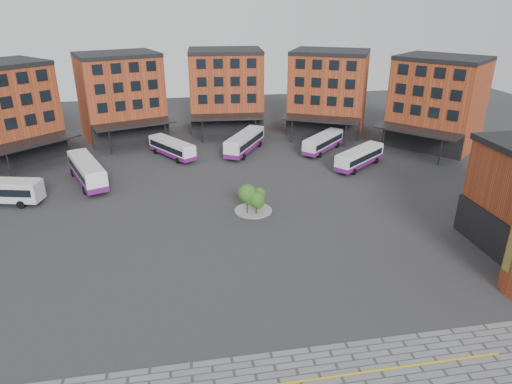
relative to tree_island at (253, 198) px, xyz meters
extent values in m
plane|color=#28282B|center=(-1.89, -11.50, -1.93)|extent=(160.00, 160.00, 0.00)
cube|color=gold|center=(0.11, -25.50, -1.90)|extent=(26.00, 0.15, 0.02)
cube|color=#963D20|center=(-33.34, 25.43, 5.07)|extent=(16.35, 16.13, 14.00)
cube|color=black|center=(-30.09, 21.82, 0.07)|extent=(10.00, 9.07, 4.00)
cube|color=black|center=(-29.96, 21.68, 7.27)|extent=(8.60, 7.77, 8.00)
cube|color=black|center=(-28.52, 20.08, 2.07)|extent=(12.61, 11.97, 0.25)
cylinder|color=black|center=(-30.70, 15.70, 0.07)|extent=(0.20, 0.20, 4.00)
cylinder|color=black|center=(-23.93, 21.79, 0.07)|extent=(0.20, 0.20, 4.00)
cube|color=#963D20|center=(-17.19, 34.94, 5.07)|extent=(15.55, 13.69, 14.00)
cube|color=black|center=(-15.61, 30.35, 0.07)|extent=(12.45, 4.71, 4.00)
cube|color=black|center=(-17.19, 34.94, 12.37)|extent=(15.65, 13.97, 0.60)
cube|color=black|center=(-15.54, 30.17, 7.27)|extent=(10.87, 3.87, 8.00)
cube|color=black|center=(-14.84, 28.13, 2.07)|extent=(13.72, 8.39, 0.25)
cylinder|color=black|center=(-18.56, 24.95, 0.07)|extent=(0.20, 0.20, 4.00)
cylinder|color=black|center=(-9.96, 27.91, 0.07)|extent=(0.20, 0.20, 4.00)
cube|color=#963D20|center=(1.39, 37.39, 5.07)|extent=(13.67, 10.88, 14.00)
cube|color=black|center=(1.05, 32.55, 0.07)|extent=(13.00, 1.41, 4.00)
cube|color=black|center=(1.39, 37.39, 12.37)|extent=(13.69, 11.18, 0.60)
cube|color=black|center=(1.04, 32.35, 7.27)|extent=(11.42, 0.95, 8.00)
cube|color=black|center=(0.89, 30.20, 2.07)|extent=(13.28, 5.30, 0.25)
cylinder|color=black|center=(-3.77, 28.73, 0.07)|extent=(0.20, 0.20, 4.00)
cylinder|color=black|center=(5.30, 28.09, 0.07)|extent=(0.20, 0.20, 4.00)
cube|color=#963D20|center=(19.45, 32.38, 5.07)|extent=(16.12, 14.81, 14.00)
cube|color=black|center=(17.25, 28.06, 0.07)|extent=(11.81, 6.35, 4.00)
cube|color=black|center=(19.45, 32.38, 12.37)|extent=(16.26, 15.08, 0.60)
cube|color=black|center=(17.16, 27.88, 7.27)|extent=(10.26, 5.33, 8.00)
cube|color=black|center=(16.18, 25.96, 2.07)|extent=(13.58, 9.82, 0.25)
cylinder|color=black|center=(11.31, 26.43, 0.07)|extent=(0.20, 0.20, 4.00)
cylinder|color=black|center=(19.42, 22.29, 0.07)|extent=(0.20, 0.20, 4.00)
cube|color=#963D20|center=(34.12, 20.71, 5.07)|extent=(16.02, 16.39, 14.00)
cube|color=black|center=(30.40, 17.59, 0.07)|extent=(8.74, 10.28, 4.00)
cube|color=black|center=(34.12, 20.71, 12.37)|extent=(16.25, 16.58, 0.60)
cube|color=black|center=(30.25, 17.47, 7.27)|extent=(7.47, 8.86, 8.00)
cube|color=black|center=(28.60, 16.08, 2.07)|extent=(11.73, 12.79, 0.25)
cylinder|color=black|center=(24.30, 18.41, 0.07)|extent=(0.20, 0.20, 4.00)
cylinder|color=black|center=(30.15, 11.44, 0.07)|extent=(0.20, 0.20, 4.00)
cube|color=black|center=(21.01, -13.50, 0.07)|extent=(0.40, 12.00, 4.00)
cylinder|color=gray|center=(0.11, 0.50, -1.87)|extent=(4.40, 4.40, 0.12)
cylinder|color=#332114|center=(-0.69, -0.10, -1.02)|extent=(0.14, 0.14, 1.82)
sphere|color=#28511B|center=(-0.69, -0.10, 0.62)|extent=(2.16, 2.16, 2.16)
sphere|color=#28511B|center=(-0.49, -0.25, 0.08)|extent=(1.51, 1.51, 1.51)
cylinder|color=#332114|center=(0.91, 1.10, -1.27)|extent=(0.14, 0.14, 1.32)
sphere|color=#28511B|center=(0.91, 1.10, -0.08)|extent=(1.57, 1.57, 1.57)
sphere|color=#28511B|center=(1.11, 0.95, -0.48)|extent=(1.10, 1.10, 1.10)
cylinder|color=#332114|center=(0.31, -0.50, -1.25)|extent=(0.14, 0.14, 1.36)
sphere|color=#28511B|center=(0.31, -0.50, -0.02)|extent=(1.89, 1.89, 1.89)
sphere|color=#28511B|center=(0.51, -0.65, -0.43)|extent=(1.32, 1.32, 1.32)
cylinder|color=black|center=(-26.88, 6.02, -1.44)|extent=(1.02, 0.52, 0.98)
cylinder|color=black|center=(-26.30, 8.40, -1.44)|extent=(1.02, 0.52, 0.98)
cube|color=white|center=(-20.26, 12.99, -0.06)|extent=(6.63, 11.71, 2.57)
cube|color=black|center=(-20.26, 12.99, 0.12)|extent=(6.35, 10.87, 1.00)
cube|color=silver|center=(-20.26, 12.99, 1.28)|extent=(6.36, 11.24, 0.13)
cube|color=black|center=(-22.32, 18.28, 0.17)|extent=(2.12, 0.92, 1.15)
cube|color=#621769|center=(-20.26, 12.99, -0.98)|extent=(6.68, 11.76, 0.73)
cylinder|color=black|center=(-22.83, 15.96, -1.40)|extent=(0.67, 1.09, 1.05)
cylinder|color=black|center=(-20.38, 16.91, -1.40)|extent=(0.67, 1.09, 1.05)
cylinder|color=black|center=(-20.15, 9.07, -1.40)|extent=(0.67, 1.09, 1.05)
cylinder|color=black|center=(-17.70, 10.02, -1.40)|extent=(0.67, 1.09, 1.05)
cube|color=white|center=(-9.01, 22.02, -0.35)|extent=(7.18, 9.43, 2.18)
cube|color=black|center=(-9.01, 22.02, -0.19)|extent=(6.81, 8.80, 0.85)
cube|color=silver|center=(-9.01, 22.02, 0.79)|extent=(6.90, 9.05, 0.11)
cube|color=black|center=(-11.61, 26.05, -0.15)|extent=(1.65, 1.13, 0.98)
cube|color=#621769|center=(-9.01, 22.02, -1.12)|extent=(7.24, 9.48, 0.62)
cylinder|color=black|center=(-11.65, 24.05, -1.48)|extent=(0.71, 0.89, 0.89)
cylinder|color=black|center=(-9.78, 25.26, -1.48)|extent=(0.71, 0.89, 0.89)
cylinder|color=black|center=(-8.24, 18.79, -1.48)|extent=(0.71, 0.89, 0.89)
cylinder|color=black|center=(-6.38, 20.00, -1.48)|extent=(0.71, 0.89, 0.89)
cube|color=silver|center=(2.52, 22.40, -0.13)|extent=(7.87, 10.82, 2.47)
cube|color=black|center=(2.52, 22.40, 0.04)|extent=(7.47, 10.09, 0.96)
cube|color=silver|center=(2.52, 22.40, 1.15)|extent=(7.56, 10.39, 0.12)
cube|color=black|center=(5.33, 27.07, 0.09)|extent=(1.90, 1.21, 1.11)
cube|color=#621769|center=(2.52, 22.40, -1.02)|extent=(7.93, 10.88, 0.71)
cylinder|color=black|center=(3.27, 26.09, -1.42)|extent=(0.78, 1.02, 1.01)
cylinder|color=black|center=(5.43, 24.80, -1.42)|extent=(0.78, 1.02, 1.01)
cylinder|color=black|center=(-0.38, 20.00, -1.42)|extent=(0.78, 1.02, 1.01)
cylinder|color=black|center=(1.78, 18.70, -1.42)|extent=(0.78, 1.02, 1.01)
cube|color=silver|center=(15.08, 20.71, -0.33)|extent=(8.62, 8.59, 2.21)
cube|color=black|center=(15.08, 20.71, -0.17)|extent=(8.10, 8.07, 0.86)
cube|color=silver|center=(15.08, 20.71, 0.82)|extent=(8.28, 8.24, 0.11)
cube|color=black|center=(18.53, 24.13, -0.12)|extent=(1.43, 1.44, 0.99)
cube|color=#621769|center=(15.08, 20.71, -1.11)|extent=(8.68, 8.64, 0.63)
cylinder|color=black|center=(16.54, 23.75, -1.47)|extent=(0.83, 0.83, 0.90)
cylinder|color=black|center=(18.13, 22.15, -1.47)|extent=(0.83, 0.83, 0.90)
cylinder|color=black|center=(12.04, 19.27, -1.47)|extent=(0.83, 0.83, 0.90)
cylinder|color=black|center=(13.63, 17.68, -1.47)|extent=(0.83, 0.83, 0.90)
cube|color=white|center=(17.98, 12.53, -0.32)|extent=(9.27, 7.88, 2.22)
cube|color=black|center=(17.98, 12.53, -0.16)|extent=(8.68, 7.44, 0.86)
cube|color=silver|center=(17.98, 12.53, 0.84)|extent=(8.90, 7.57, 0.11)
cube|color=black|center=(21.85, 15.52, -0.11)|extent=(1.27, 1.60, 1.00)
cube|color=#621769|center=(17.98, 12.53, -1.11)|extent=(9.33, 7.94, 0.63)
cylinder|color=black|center=(19.82, 15.38, -1.47)|extent=(0.88, 0.77, 0.91)
cylinder|color=black|center=(21.20, 13.58, -1.47)|extent=(0.88, 0.77, 0.91)
cylinder|color=black|center=(14.77, 11.48, -1.47)|extent=(0.88, 0.77, 0.91)
cylinder|color=black|center=(16.15, 9.69, -1.47)|extent=(0.88, 0.77, 0.91)
camera|label=1|loc=(-8.09, -47.08, 21.16)|focal=32.00mm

